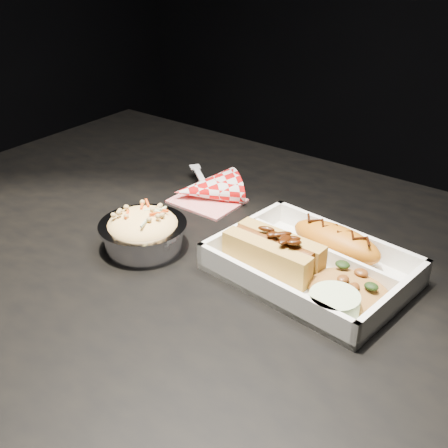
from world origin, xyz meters
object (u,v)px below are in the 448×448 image
Objects in this scene: fried_pastry at (336,241)px; hotdog at (274,250)px; dining_table at (223,303)px; foil_coleslaw_cup at (143,230)px; napkin_fork at (206,189)px; food_tray at (312,269)px.

fried_pastry is 0.09m from hotdog.
dining_table is 0.15m from hotdog.
foil_coleslaw_cup is at bearing -158.68° from hotdog.
foil_coleslaw_cup is (-0.24, -0.14, 0.00)m from fried_pastry.
foil_coleslaw_cup is (-0.10, -0.06, 0.12)m from dining_table.
napkin_fork is (-0.26, 0.04, -0.01)m from fried_pastry.
hotdog is 0.19m from foil_coleslaw_cup.
food_tray is at bearing 20.14° from foil_coleslaw_cup.
napkin_fork reaches higher than foil_coleslaw_cup.
foil_coleslaw_cup reaches higher than fried_pastry.
napkin_fork is at bearing 136.46° from dining_table.
hotdog is 1.05× the size of foil_coleslaw_cup.
dining_table is at bearing -162.36° from food_tray.
dining_table is 0.17m from food_tray.
napkin_fork is (-0.21, 0.12, -0.02)m from hotdog.
hotdog reaches higher than dining_table.
hotdog reaches higher than food_tray.
food_tray is 0.06m from fried_pastry.
foil_coleslaw_cup is (-0.23, -0.08, 0.02)m from food_tray.
food_tray is at bearing 11.30° from dining_table.
foil_coleslaw_cup reaches higher than dining_table.
napkin_fork reaches higher than fried_pastry.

